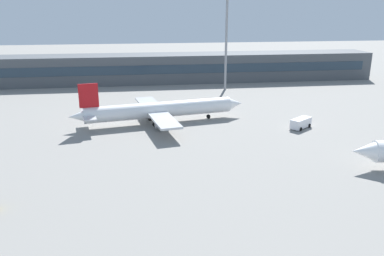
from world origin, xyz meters
name	(u,v)px	position (x,y,z in m)	size (l,w,h in m)	color
ground_plane	(212,143)	(0.00, 40.00, 0.00)	(400.00, 400.00, 0.00)	gray
terminal_building	(177,68)	(0.00, 101.59, 4.50)	(130.11, 12.13, 9.00)	#4C5156
airplane_mid	(161,110)	(-8.43, 54.19, 2.86)	(37.82, 26.66, 9.39)	white
service_van_white	(301,123)	(19.70, 46.30, 1.11)	(5.37, 4.71, 2.08)	white
floodlight_tower_west	(226,35)	(12.80, 86.57, 15.88)	(3.20, 0.80, 27.65)	gray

